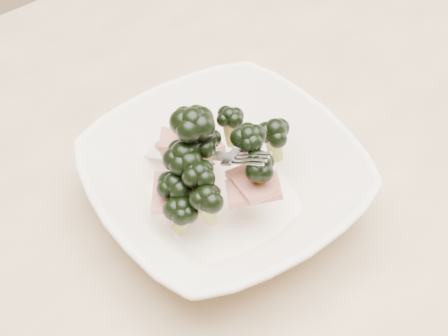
% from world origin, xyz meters
% --- Properties ---
extents(dining_table, '(1.20, 0.80, 0.75)m').
position_xyz_m(dining_table, '(0.00, 0.00, 0.65)').
color(dining_table, tan).
rests_on(dining_table, ground).
extents(broccoli_dish, '(0.27, 0.27, 0.13)m').
position_xyz_m(broccoli_dish, '(-0.07, -0.03, 0.79)').
color(broccoli_dish, white).
rests_on(broccoli_dish, dining_table).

